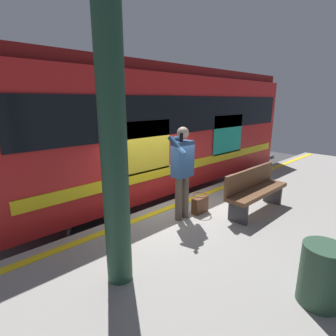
# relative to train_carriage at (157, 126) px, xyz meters

# --- Properties ---
(ground_plane) EXTENTS (25.90, 25.90, 0.00)m
(ground_plane) POSITION_rel_train_carriage_xyz_m (1.45, 1.87, -2.53)
(ground_plane) COLOR #3D3D3F
(platform) EXTENTS (17.26, 4.09, 1.03)m
(platform) POSITION_rel_train_carriage_xyz_m (1.45, 3.92, -2.01)
(platform) COLOR gray
(platform) RESTS_ON ground
(safety_line) EXTENTS (16.92, 0.16, 0.01)m
(safety_line) POSITION_rel_train_carriage_xyz_m (1.45, 2.17, -1.49)
(safety_line) COLOR yellow
(safety_line) RESTS_ON platform
(track_rail_near) EXTENTS (22.44, 0.08, 0.16)m
(track_rail_near) POSITION_rel_train_carriage_xyz_m (1.45, 0.71, -2.45)
(track_rail_near) COLOR slate
(track_rail_near) RESTS_ON ground
(track_rail_far) EXTENTS (22.44, 0.08, 0.16)m
(track_rail_far) POSITION_rel_train_carriage_xyz_m (1.45, -0.72, -2.45)
(track_rail_far) COLOR slate
(track_rail_far) RESTS_ON ground
(train_carriage) EXTENTS (9.23, 2.93, 3.99)m
(train_carriage) POSITION_rel_train_carriage_xyz_m (0.00, 0.00, 0.00)
(train_carriage) COLOR red
(train_carriage) RESTS_ON ground
(passenger) EXTENTS (0.57, 0.55, 1.80)m
(passenger) POSITION_rel_train_carriage_xyz_m (1.73, 2.71, -0.44)
(passenger) COLOR brown
(passenger) RESTS_ON platform
(handbag) EXTENTS (0.37, 0.33, 0.40)m
(handbag) POSITION_rel_train_carriage_xyz_m (1.27, 2.79, -1.31)
(handbag) COLOR #59331E
(handbag) RESTS_ON platform
(station_column) EXTENTS (0.32, 0.32, 3.97)m
(station_column) POSITION_rel_train_carriage_xyz_m (3.63, 3.40, 0.48)
(station_column) COLOR #1E3F2D
(station_column) RESTS_ON platform
(bench) EXTENTS (1.79, 0.44, 0.90)m
(bench) POSITION_rel_train_carriage_xyz_m (0.38, 3.51, -1.00)
(bench) COLOR brown
(bench) RESTS_ON platform
(trash_bin) EXTENTS (0.47, 0.47, 0.72)m
(trash_bin) POSITION_rel_train_carriage_xyz_m (2.21, 5.33, -1.14)
(trash_bin) COLOR #2D4C38
(trash_bin) RESTS_ON platform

